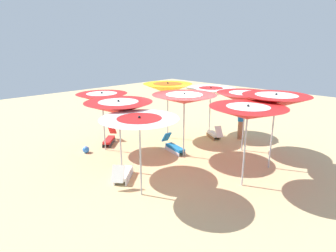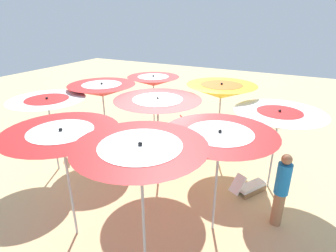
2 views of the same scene
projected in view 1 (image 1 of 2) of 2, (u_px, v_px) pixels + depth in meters
ground at (188, 157)px, 10.47m from camera, size 34.79×34.79×0.04m
beach_umbrella_0 at (211, 93)px, 12.59m from camera, size 2.21×2.21×2.22m
beach_umbrella_1 at (168, 88)px, 11.93m from camera, size 2.10×2.10×2.50m
beach_umbrella_2 at (102, 98)px, 10.55m from camera, size 1.91×1.91×2.32m
beach_umbrella_3 at (246, 98)px, 10.49m from camera, size 2.20×2.20×2.36m
beach_umbrella_4 at (184, 99)px, 9.90m from camera, size 2.30×2.30×2.40m
beach_umbrella_5 at (119, 108)px, 8.70m from camera, size 2.13×2.13×2.39m
beach_umbrella_6 at (276, 101)px, 8.87m from camera, size 2.13×2.13×2.56m
beach_umbrella_7 at (248, 113)px, 7.71m from camera, size 2.14×2.14×2.46m
beach_umbrella_8 at (139, 124)px, 7.23m from camera, size 2.08×2.08×2.27m
lounger_0 at (123, 174)px, 8.58m from camera, size 1.21×1.07×0.69m
lounger_1 at (174, 146)px, 10.91m from camera, size 0.59×1.32×0.66m
lounger_2 at (109, 139)px, 11.79m from camera, size 1.15×1.05×0.63m
lounger_3 at (214, 134)px, 12.41m from camera, size 0.83×1.12×0.67m
beachgoer_0 at (241, 119)px, 12.19m from camera, size 0.30×0.30×1.75m
beach_ball at (86, 150)px, 10.79m from camera, size 0.26×0.26×0.26m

